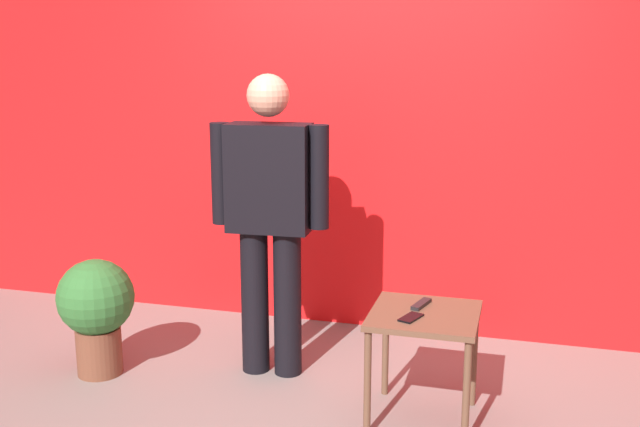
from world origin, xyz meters
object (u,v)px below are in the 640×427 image
(side_table, at_px, (424,329))
(tv_remote, at_px, (421,304))
(cell_phone, at_px, (411,318))
(standing_person, at_px, (270,211))
(potted_plant, at_px, (96,307))

(side_table, height_order, tv_remote, tv_remote)
(cell_phone, bearing_deg, standing_person, 172.89)
(side_table, bearing_deg, tv_remote, 108.64)
(cell_phone, height_order, potted_plant, potted_plant)
(standing_person, distance_m, cell_phone, 1.06)
(side_table, bearing_deg, potted_plant, 178.46)
(standing_person, xyz_separation_m, side_table, (0.93, -0.35, -0.48))
(standing_person, bearing_deg, cell_phone, -27.22)
(cell_phone, bearing_deg, tv_remote, 103.46)
(tv_remote, bearing_deg, potted_plant, -163.72)
(tv_remote, distance_m, potted_plant, 1.87)
(cell_phone, distance_m, tv_remote, 0.19)
(standing_person, xyz_separation_m, potted_plant, (-0.96, -0.30, -0.56))
(standing_person, bearing_deg, potted_plant, -162.68)
(side_table, height_order, potted_plant, potted_plant)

